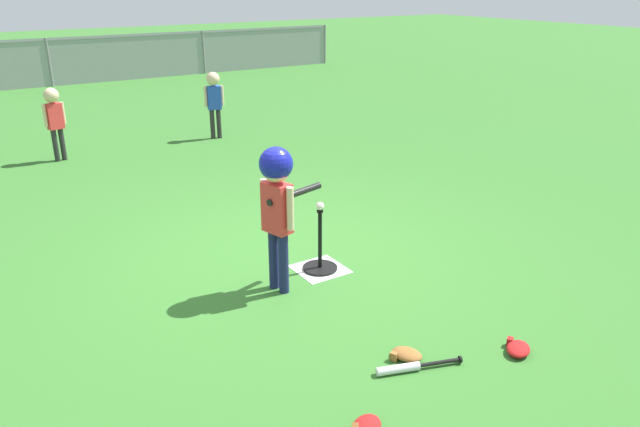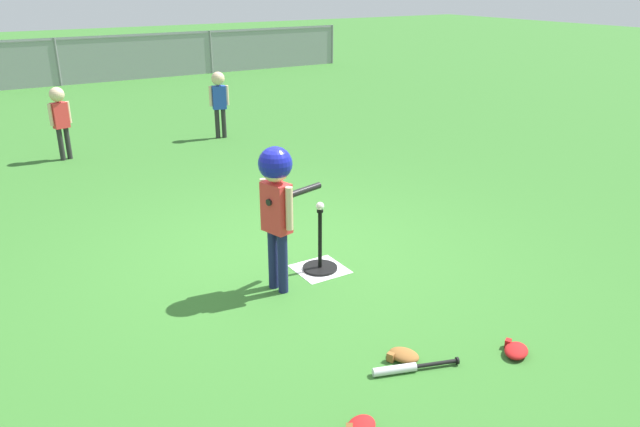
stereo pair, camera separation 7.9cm
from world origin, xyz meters
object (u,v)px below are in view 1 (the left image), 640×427
object	(u,v)px
baseball_on_tee	(320,206)
glove_near_bats	(518,349)
batter_child	(277,190)
fielder_deep_left	(54,114)
spare_bat_silver	(407,367)
batting_tee	(320,261)
fielder_deep_right	(214,96)
glove_tossed_aside	(406,354)
glove_outfield_drop	(367,427)

from	to	relation	value
baseball_on_tee	glove_near_bats	distance (m)	2.03
batter_child	fielder_deep_left	xyz separation A→B (m)	(-0.77, 5.18, -0.22)
glove_near_bats	batter_child	bearing A→B (deg)	118.87
glove_near_bats	spare_bat_silver	bearing A→B (deg)	162.23
glove_near_bats	batting_tee	bearing A→B (deg)	103.94
fielder_deep_right	glove_tossed_aside	distance (m)	6.75
spare_bat_silver	glove_outfield_drop	distance (m)	0.67
fielder_deep_right	glove_outfield_drop	size ratio (longest dim) A/B	4.04
batter_child	glove_near_bats	xyz separation A→B (m)	(0.96, -1.75, -0.86)
batting_tee	fielder_deep_left	xyz separation A→B (m)	(-1.27, 5.05, 0.59)
baseball_on_tee	glove_tossed_aside	size ratio (longest dim) A/B	0.28
glove_tossed_aside	glove_outfield_drop	xyz separation A→B (m)	(-0.68, -0.44, 0.00)
fielder_deep_left	fielder_deep_right	distance (m)	2.46
glove_tossed_aside	glove_outfield_drop	bearing A→B (deg)	-146.79
batting_tee	glove_outfield_drop	bearing A→B (deg)	-115.35
fielder_deep_right	glove_near_bats	world-z (taller)	fielder_deep_right
glove_near_bats	glove_tossed_aside	size ratio (longest dim) A/B	1.01
fielder_deep_right	glove_near_bats	size ratio (longest dim) A/B	4.02
batting_tee	glove_tossed_aside	distance (m)	1.53
spare_bat_silver	glove_near_bats	size ratio (longest dim) A/B	2.23
baseball_on_tee	fielder_deep_right	xyz separation A→B (m)	(1.19, 5.05, 0.08)
baseball_on_tee	spare_bat_silver	world-z (taller)	baseball_on_tee
fielder_deep_left	spare_bat_silver	distance (m)	6.77
batting_tee	spare_bat_silver	world-z (taller)	batting_tee
batter_child	glove_near_bats	bearing A→B (deg)	-61.13
batting_tee	fielder_deep_left	bearing A→B (deg)	104.10
baseball_on_tee	fielder_deep_right	size ratio (longest dim) A/B	0.07
glove_outfield_drop	fielder_deep_right	bearing A→B (deg)	73.21
batting_tee	glove_tossed_aside	bearing A→B (deg)	-99.36
batter_child	fielder_deep_right	world-z (taller)	batter_child
spare_bat_silver	fielder_deep_left	bearing A→B (deg)	97.92
spare_bat_silver	glove_near_bats	bearing A→B (deg)	-17.77
batter_child	fielder_deep_left	distance (m)	5.24
baseball_on_tee	batter_child	world-z (taller)	batter_child
fielder_deep_right	glove_outfield_drop	world-z (taller)	fielder_deep_right
fielder_deep_left	spare_bat_silver	bearing A→B (deg)	-82.08
baseball_on_tee	batter_child	size ratio (longest dim) A/B	0.06
batting_tee	baseball_on_tee	world-z (taller)	baseball_on_tee
baseball_on_tee	fielder_deep_left	bearing A→B (deg)	104.10
baseball_on_tee	glove_outfield_drop	world-z (taller)	baseball_on_tee
baseball_on_tee	fielder_deep_left	world-z (taller)	fielder_deep_left
batter_child	glove_outfield_drop	bearing A→B (deg)	-103.26
batting_tee	glove_tossed_aside	size ratio (longest dim) A/B	2.18
spare_bat_silver	glove_outfield_drop	world-z (taller)	glove_outfield_drop
fielder_deep_right	glove_near_bats	distance (m)	7.00
batting_tee	glove_near_bats	world-z (taller)	batting_tee
baseball_on_tee	glove_outfield_drop	distance (m)	2.24
batting_tee	glove_outfield_drop	size ratio (longest dim) A/B	2.17
baseball_on_tee	fielder_deep_left	xyz separation A→B (m)	(-1.27, 5.05, 0.06)
fielder_deep_left	spare_bat_silver	world-z (taller)	fielder_deep_left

